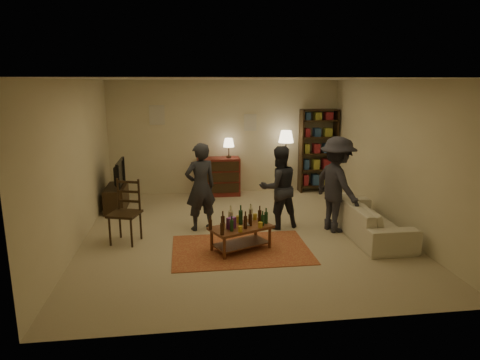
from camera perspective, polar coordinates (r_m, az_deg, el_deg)
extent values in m
plane|color=#C6B793|center=(7.75, 0.30, -7.08)|extent=(6.00, 6.00, 0.00)
plane|color=beige|center=(10.34, -1.96, 5.71)|extent=(5.50, 0.00, 5.50)
plane|color=beige|center=(7.54, -20.90, 2.13)|extent=(0.00, 6.00, 6.00)
plane|color=beige|center=(8.23, 19.68, 3.08)|extent=(0.00, 6.00, 6.00)
plane|color=beige|center=(4.52, 5.50, -3.91)|extent=(5.50, 0.00, 5.50)
plane|color=white|center=(7.28, 0.32, 13.31)|extent=(6.00, 6.00, 0.00)
cube|color=beige|center=(10.24, -11.02, 8.50)|extent=(0.35, 0.03, 0.45)
cube|color=beige|center=(10.36, 1.37, 7.67)|extent=(0.30, 0.03, 0.40)
cube|color=#9D3022|center=(7.02, 0.12, -9.23)|extent=(2.20, 1.50, 0.01)
cube|color=brown|center=(6.88, 0.12, -6.37)|extent=(1.10, 0.88, 0.04)
cube|color=brown|center=(6.98, 0.12, -8.47)|extent=(0.97, 0.75, 0.02)
cylinder|color=brown|center=(6.59, -2.09, -9.15)|extent=(0.05, 0.05, 0.36)
cylinder|color=brown|center=(7.02, 3.99, -7.74)|extent=(0.05, 0.05, 0.36)
cylinder|color=brown|center=(6.92, -3.80, -8.05)|extent=(0.05, 0.05, 0.36)
cylinder|color=brown|center=(7.33, 2.10, -6.79)|extent=(0.05, 0.05, 0.36)
cylinder|color=gold|center=(6.68, -2.38, -6.36)|extent=(0.07, 0.07, 0.10)
cylinder|color=gold|center=(6.63, 0.05, -6.56)|extent=(0.07, 0.07, 0.09)
cylinder|color=gold|center=(7.07, -0.28, -5.21)|extent=(0.07, 0.07, 0.11)
cylinder|color=gold|center=(6.82, 2.73, -5.99)|extent=(0.07, 0.07, 0.09)
cylinder|color=gold|center=(7.20, 2.01, -4.90)|extent=(0.07, 0.07, 0.10)
cube|color=#753593|center=(6.78, -1.26, -5.71)|extent=(0.16, 0.16, 0.18)
cylinder|color=gray|center=(6.92, 1.06, -5.99)|extent=(0.12, 0.12, 0.03)
cube|color=#2F200F|center=(7.41, -15.13, -4.38)|extent=(0.59, 0.59, 0.04)
cylinder|color=#2F200F|center=(7.42, -16.97, -6.59)|extent=(0.04, 0.04, 0.49)
cylinder|color=#2F200F|center=(7.25, -14.28, -6.86)|extent=(0.04, 0.04, 0.49)
cylinder|color=#2F200F|center=(7.74, -15.70, -5.69)|extent=(0.04, 0.04, 0.49)
cylinder|color=#2F200F|center=(7.58, -13.10, -5.92)|extent=(0.04, 0.04, 0.49)
cube|color=#2F200F|center=(7.50, -14.65, -1.76)|extent=(0.37, 0.14, 0.56)
cube|color=#2F200F|center=(9.44, -16.15, -2.32)|extent=(0.40, 1.00, 0.50)
imported|color=black|center=(9.32, -16.23, 0.82)|extent=(0.13, 0.97, 0.56)
cube|color=maroon|center=(10.20, -2.89, 0.47)|extent=(1.00, 0.48, 0.90)
cube|color=#2F200F|center=(10.01, -2.75, -1.12)|extent=(0.92, 0.02, 0.22)
cube|color=#2F200F|center=(9.95, -2.77, 0.33)|extent=(0.92, 0.02, 0.22)
cube|color=#2F200F|center=(9.90, -2.79, 1.80)|extent=(0.92, 0.02, 0.22)
cylinder|color=#2F200F|center=(10.14, -1.51, 3.11)|extent=(0.12, 0.12, 0.04)
cylinder|color=#2F200F|center=(10.11, -1.51, 3.83)|extent=(0.02, 0.02, 0.22)
cone|color=#FFE5B2|center=(10.08, -1.52, 5.01)|extent=(0.26, 0.26, 0.20)
cube|color=#2F200F|center=(10.51, 8.12, 3.78)|extent=(0.04, 0.34, 2.00)
cube|color=#2F200F|center=(10.77, 12.54, 3.82)|extent=(0.04, 0.34, 2.00)
cube|color=#2F200F|center=(10.80, 10.17, -0.65)|extent=(0.90, 0.34, 0.03)
cube|color=#2F200F|center=(10.71, 10.26, 1.43)|extent=(0.90, 0.34, 0.03)
cube|color=#2F200F|center=(10.64, 10.35, 3.54)|extent=(0.90, 0.34, 0.03)
cube|color=#2F200F|center=(10.58, 10.43, 5.67)|extent=(0.90, 0.34, 0.03)
cube|color=#2F200F|center=(10.54, 10.52, 7.83)|extent=(0.90, 0.34, 0.03)
cube|color=#2F200F|center=(10.52, 10.58, 9.18)|extent=(0.90, 0.34, 0.03)
cube|color=maroon|center=(10.68, 8.67, 0.05)|extent=(0.12, 0.22, 0.26)
cube|color=navy|center=(10.75, 9.95, 0.09)|extent=(0.15, 0.22, 0.26)
cube|color=olive|center=(10.83, 11.31, 0.13)|extent=(0.18, 0.22, 0.26)
cube|color=navy|center=(10.60, 8.74, 2.11)|extent=(0.12, 0.22, 0.24)
cube|color=olive|center=(10.67, 10.03, 2.13)|extent=(0.15, 0.22, 0.24)
cube|color=maroon|center=(10.76, 11.41, 2.16)|extent=(0.18, 0.22, 0.24)
cube|color=olive|center=(10.53, 8.82, 4.19)|extent=(0.12, 0.22, 0.22)
cube|color=maroon|center=(10.61, 10.12, 4.20)|extent=(0.15, 0.22, 0.22)
cube|color=navy|center=(10.69, 11.50, 4.21)|extent=(0.18, 0.22, 0.22)
cube|color=maroon|center=(10.48, 8.89, 6.30)|extent=(0.12, 0.22, 0.20)
cube|color=navy|center=(10.56, 10.20, 6.29)|extent=(0.15, 0.22, 0.20)
cube|color=olive|center=(10.64, 11.59, 6.28)|extent=(0.18, 0.22, 0.20)
cube|color=navy|center=(10.45, 8.96, 8.42)|extent=(0.12, 0.22, 0.18)
cube|color=olive|center=(10.52, 10.29, 8.40)|extent=(0.15, 0.22, 0.18)
cube|color=maroon|center=(10.60, 11.69, 8.38)|extent=(0.18, 0.22, 0.18)
cylinder|color=black|center=(10.49, 5.98, -1.68)|extent=(0.28, 0.28, 0.03)
cylinder|color=black|center=(10.34, 6.07, 1.84)|extent=(0.03, 0.03, 1.34)
cone|color=#FFE5B2|center=(10.23, 6.17, 5.79)|extent=(0.36, 0.36, 0.28)
imported|color=beige|center=(7.88, 16.83, -4.97)|extent=(0.81, 2.08, 0.61)
imported|color=#24252B|center=(7.75, -5.29, -0.92)|extent=(0.68, 0.57, 1.60)
imported|color=#25262C|center=(7.88, 5.17, -0.98)|extent=(0.85, 0.73, 1.53)
imported|color=#28272F|center=(7.84, 12.79, -0.60)|extent=(0.93, 1.25, 1.72)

